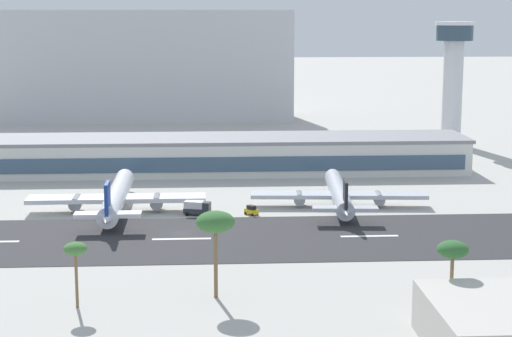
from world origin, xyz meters
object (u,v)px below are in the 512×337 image
object	(u,v)px
distant_hotel_block	(136,65)
service_box_truck_0	(197,208)
terminal_building	(219,154)
palm_tree_0	(75,251)
airliner_navy_tail_gate_0	(116,198)
airliner_black_tail_gate_1	(339,194)
control_tower	(453,69)
service_baggage_tug_1	(251,210)
palm_tree_3	(215,223)
palm_tree_2	(453,251)

from	to	relation	value
distant_hotel_block	service_box_truck_0	world-z (taller)	distant_hotel_block
terminal_building	palm_tree_0	xyz separation A→B (m)	(-24.10, -116.68, 4.12)
distant_hotel_block	airliner_navy_tail_gate_0	distance (m)	178.83
terminal_building	service_box_truck_0	size ratio (longest dim) A/B	22.32
terminal_building	airliner_black_tail_gate_1	distance (m)	55.78
control_tower	distant_hotel_block	bearing A→B (deg)	145.82
service_baggage_tug_1	palm_tree_3	world-z (taller)	palm_tree_3
terminal_building	airliner_navy_tail_gate_0	world-z (taller)	airliner_navy_tail_gate_0
airliner_navy_tail_gate_0	service_box_truck_0	xyz separation A→B (m)	(18.66, -3.92, -1.65)
palm_tree_2	palm_tree_3	bearing A→B (deg)	160.25
terminal_building	service_box_truck_0	world-z (taller)	terminal_building
airliner_black_tail_gate_1	control_tower	bearing A→B (deg)	-24.86
airliner_navy_tail_gate_0	palm_tree_3	xyz separation A→B (m)	(22.12, -62.28, 9.00)
airliner_navy_tail_gate_0	service_baggage_tug_1	bearing A→B (deg)	-97.93
terminal_building	service_baggage_tug_1	distance (m)	55.38
control_tower	service_baggage_tug_1	size ratio (longest dim) A/B	12.23
airliner_navy_tail_gate_0	airliner_black_tail_gate_1	world-z (taller)	airliner_navy_tail_gate_0
palm_tree_3	airliner_navy_tail_gate_0	bearing A→B (deg)	109.55
terminal_building	service_box_truck_0	distance (m)	55.07
terminal_building	service_box_truck_0	bearing A→B (deg)	-96.01
service_box_truck_0	palm_tree_2	bearing A→B (deg)	-45.30
distant_hotel_block	terminal_building	bearing A→B (deg)	-75.41
distant_hotel_block	airliner_black_tail_gate_1	bearing A→B (deg)	-70.87
service_box_truck_0	palm_tree_0	world-z (taller)	palm_tree_0
distant_hotel_block	palm_tree_0	bearing A→B (deg)	-87.90
airliner_navy_tail_gate_0	palm_tree_3	world-z (taller)	palm_tree_3
control_tower	palm_tree_3	xyz separation A→B (m)	(-84.20, -161.76, -13.67)
distant_hotel_block	service_baggage_tug_1	size ratio (longest dim) A/B	38.16
airliner_black_tail_gate_1	palm_tree_0	xyz separation A→B (m)	(-51.82, -68.33, 6.12)
airliner_black_tail_gate_1	service_box_truck_0	distance (m)	34.10
service_baggage_tug_1	airliner_black_tail_gate_1	bearing A→B (deg)	65.62
service_box_truck_0	palm_tree_3	size ratio (longest dim) A/B	0.45
distant_hotel_block	airliner_black_tail_gate_1	xyz separation A→B (m)	(60.74, -175.14, -20.05)
control_tower	palm_tree_0	bearing A→B (deg)	-122.65
distant_hotel_block	service_baggage_tug_1	bearing A→B (deg)	-77.71
palm_tree_3	distant_hotel_block	bearing A→B (deg)	97.30
distant_hotel_block	service_box_truck_0	xyz separation A→B (m)	(27.26, -181.45, -21.36)
palm_tree_0	palm_tree_3	bearing A→B (deg)	9.52
distant_hotel_block	service_baggage_tug_1	world-z (taller)	distant_hotel_block
service_baggage_tug_1	palm_tree_3	size ratio (longest dim) A/B	0.24
service_box_truck_0	service_baggage_tug_1	world-z (taller)	service_box_truck_0
service_box_truck_0	airliner_navy_tail_gate_0	bearing A→B (deg)	-175.68
airliner_black_tail_gate_1	service_box_truck_0	size ratio (longest dim) A/B	7.25
distant_hotel_block	service_baggage_tug_1	distance (m)	187.19
airliner_black_tail_gate_1	service_box_truck_0	bearing A→B (deg)	104.98
airliner_navy_tail_gate_0	terminal_building	bearing A→B (deg)	-26.11
terminal_building	palm_tree_3	bearing A→B (deg)	-91.16
palm_tree_2	service_box_truck_0	bearing A→B (deg)	118.51
airliner_black_tail_gate_1	palm_tree_3	xyz separation A→B (m)	(-30.02, -64.67, 9.34)
distant_hotel_block	palm_tree_0	world-z (taller)	distant_hotel_block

